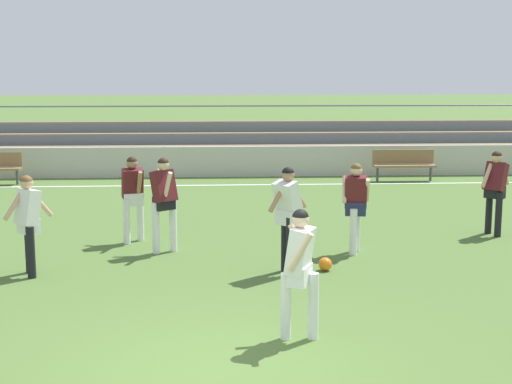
# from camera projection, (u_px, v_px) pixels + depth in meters

# --- Properties ---
(ground_plane) EXTENTS (160.00, 160.00, 0.00)m
(ground_plane) POSITION_uv_depth(u_px,v_px,m) (210.00, 374.00, 8.03)
(ground_plane) COLOR #4C6B30
(field_line_sideline) EXTENTS (44.00, 0.12, 0.01)m
(field_line_sideline) POSITION_uv_depth(u_px,v_px,m) (213.00, 185.00, 20.81)
(field_line_sideline) COLOR white
(field_line_sideline) RESTS_ON ground
(sideline_wall) EXTENTS (48.00, 0.16, 0.92)m
(sideline_wall) POSITION_uv_depth(u_px,v_px,m) (213.00, 162.00, 22.34)
(sideline_wall) COLOR #BCB7AD
(sideline_wall) RESTS_ON ground
(bleacher_stand) EXTENTS (24.78, 2.80, 1.95)m
(bleacher_stand) POSITION_uv_depth(u_px,v_px,m) (332.00, 142.00, 24.94)
(bleacher_stand) COLOR #897051
(bleacher_stand) RESTS_ON ground
(bench_far_left) EXTENTS (1.80, 0.40, 0.90)m
(bench_far_left) POSITION_uv_depth(u_px,v_px,m) (404.00, 162.00, 21.52)
(bench_far_left) COLOR olive
(bench_far_left) RESTS_ON ground
(player_dark_dropping_back) EXTENTS (0.52, 0.49, 1.62)m
(player_dark_dropping_back) POSITION_uv_depth(u_px,v_px,m) (356.00, 200.00, 13.09)
(player_dark_dropping_back) COLOR white
(player_dark_dropping_back) RESTS_ON ground
(player_white_deep_cover) EXTENTS (0.68, 0.53, 1.73)m
(player_white_deep_cover) POSITION_uv_depth(u_px,v_px,m) (288.00, 210.00, 11.79)
(player_white_deep_cover) COLOR black
(player_white_deep_cover) RESTS_ON ground
(player_white_pressing_high) EXTENTS (0.46, 0.61, 1.62)m
(player_white_pressing_high) POSITION_uv_depth(u_px,v_px,m) (300.00, 263.00, 8.91)
(player_white_pressing_high) COLOR white
(player_white_pressing_high) RESTS_ON ground
(player_dark_on_ball) EXTENTS (0.45, 0.66, 1.63)m
(player_dark_on_ball) POSITION_uv_depth(u_px,v_px,m) (133.00, 192.00, 13.91)
(player_dark_on_ball) COLOR white
(player_dark_on_ball) RESTS_ON ground
(player_dark_wide_right) EXTENTS (0.52, 0.64, 1.71)m
(player_dark_wide_right) POSITION_uv_depth(u_px,v_px,m) (164.00, 196.00, 13.13)
(player_dark_wide_right) COLOR white
(player_dark_wide_right) RESTS_ON ground
(player_dark_challenging) EXTENTS (0.72, 0.55, 1.67)m
(player_dark_challenging) POSITION_uv_depth(u_px,v_px,m) (495.00, 185.00, 14.50)
(player_dark_challenging) COLOR black
(player_dark_challenging) RESTS_ON ground
(player_white_trailing_run) EXTENTS (0.73, 0.49, 1.61)m
(player_white_trailing_run) POSITION_uv_depth(u_px,v_px,m) (28.00, 217.00, 11.68)
(player_white_trailing_run) COLOR black
(player_white_trailing_run) RESTS_ON ground
(soccer_ball) EXTENTS (0.22, 0.22, 0.22)m
(soccer_ball) POSITION_uv_depth(u_px,v_px,m) (325.00, 264.00, 12.08)
(soccer_ball) COLOR orange
(soccer_ball) RESTS_ON ground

